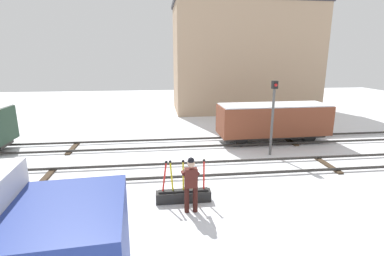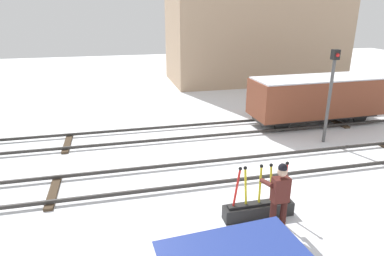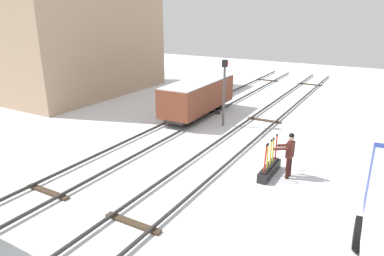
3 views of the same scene
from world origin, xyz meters
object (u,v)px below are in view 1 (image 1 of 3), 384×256
(signal_post, at_px, (273,110))
(freight_car_back_track, at_px, (273,120))
(switch_lever_frame, at_px, (183,194))
(rail_worker, at_px, (191,181))

(signal_post, height_order, freight_car_back_track, signal_post)
(switch_lever_frame, height_order, freight_car_back_track, freight_car_back_track)
(rail_worker, bearing_deg, freight_car_back_track, 52.17)
(switch_lever_frame, xyz_separation_m, freight_car_back_track, (5.52, 6.19, 0.99))
(freight_car_back_track, bearing_deg, rail_worker, -129.48)
(rail_worker, distance_m, signal_post, 6.60)
(rail_worker, height_order, freight_car_back_track, freight_car_back_track)
(rail_worker, bearing_deg, signal_post, 47.24)
(switch_lever_frame, distance_m, rail_worker, 1.00)
(switch_lever_frame, height_order, signal_post, signal_post)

